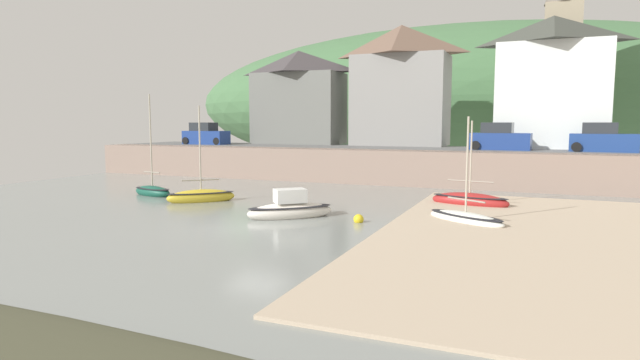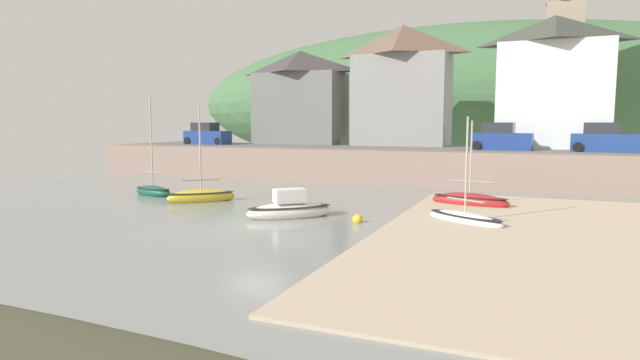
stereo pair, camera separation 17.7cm
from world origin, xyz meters
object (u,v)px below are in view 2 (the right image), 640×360
at_px(waterfront_building_right, 553,81).
at_px(church_with_spire, 564,45).
at_px(sailboat_blue_trim, 465,218).
at_px(waterfront_building_left, 300,97).
at_px(rowboat_small_beached, 290,209).
at_px(parked_car_by_wall, 501,139).
at_px(sailboat_far_left, 201,196).
at_px(sailboat_tall_mast, 153,190).
at_px(mooring_buoy, 358,219).
at_px(waterfront_building_centre, 402,85).
at_px(parked_car_near_slipway, 207,135).
at_px(sailboat_nearest_shore, 470,201).
at_px(parked_car_end_of_row, 604,140).

relative_size(waterfront_building_right, church_with_spire, 0.62).
bearing_deg(sailboat_blue_trim, waterfront_building_left, 162.39).
xyz_separation_m(waterfront_building_right, rowboat_small_beached, (-11.19, -22.68, -7.09)).
relative_size(church_with_spire, parked_car_by_wall, 3.80).
distance_m(church_with_spire, parked_car_by_wall, 11.99).
height_order(sailboat_far_left, sailboat_blue_trim, sailboat_far_left).
xyz_separation_m(sailboat_tall_mast, mooring_buoy, (14.07, -3.30, -0.15)).
relative_size(waterfront_building_centre, rowboat_small_beached, 2.64).
height_order(sailboat_tall_mast, parked_car_by_wall, sailboat_tall_mast).
relative_size(waterfront_building_right, sailboat_far_left, 1.83).
bearing_deg(parked_car_near_slipway, church_with_spire, 17.74).
xyz_separation_m(waterfront_building_centre, sailboat_blue_trim, (8.12, -20.96, -7.32)).
height_order(waterfront_building_centre, rowboat_small_beached, waterfront_building_centre).
xyz_separation_m(sailboat_tall_mast, rowboat_small_beached, (10.81, -3.41, 0.09)).
bearing_deg(sailboat_blue_trim, waterfront_building_right, 112.54).
xyz_separation_m(parked_car_near_slipway, parked_car_by_wall, (25.17, 0.00, 0.00)).
bearing_deg(sailboat_blue_trim, sailboat_tall_mast, -152.97).
height_order(sailboat_nearest_shore, parked_car_by_wall, sailboat_nearest_shore).
height_order(waterfront_building_left, parked_car_by_wall, waterfront_building_left).
height_order(sailboat_nearest_shore, sailboat_far_left, sailboat_far_left).
distance_m(church_with_spire, sailboat_nearest_shore, 23.10).
relative_size(church_with_spire, parked_car_near_slipway, 3.86).
relative_size(church_with_spire, sailboat_far_left, 2.94).
bearing_deg(church_with_spire, parked_car_by_wall, -115.40).
bearing_deg(sailboat_nearest_shore, parked_car_end_of_row, 68.66).
bearing_deg(sailboat_far_left, parked_car_near_slipway, 80.88).
bearing_deg(waterfront_building_centre, rowboat_small_beached, -88.71).
height_order(sailboat_nearest_shore, sailboat_blue_trim, sailboat_blue_trim).
xyz_separation_m(parked_car_near_slipway, parked_car_end_of_row, (31.67, 0.00, 0.00)).
xyz_separation_m(waterfront_building_left, parked_car_near_slipway, (-7.19, -4.50, -3.52)).
distance_m(rowboat_small_beached, mooring_buoy, 3.28).
bearing_deg(sailboat_nearest_shore, church_with_spire, 87.21).
bearing_deg(waterfront_building_left, rowboat_small_beached, -66.06).
distance_m(sailboat_far_left, sailboat_blue_trim, 14.28).
bearing_deg(waterfront_building_right, waterfront_building_centre, -180.00).
xyz_separation_m(waterfront_building_centre, parked_car_by_wall, (8.41, -4.50, -4.34)).
height_order(waterfront_building_centre, sailboat_tall_mast, waterfront_building_centre).
distance_m(rowboat_small_beached, parked_car_end_of_row, 23.37).
height_order(waterfront_building_left, sailboat_far_left, waterfront_building_left).
bearing_deg(parked_car_by_wall, church_with_spire, 68.86).
bearing_deg(parked_car_near_slipway, mooring_buoy, -39.87).
bearing_deg(sailboat_tall_mast, waterfront_building_centre, 75.51).
bearing_deg(sailboat_nearest_shore, waterfront_building_left, 147.43).
bearing_deg(parked_car_by_wall, sailboat_blue_trim, -86.78).
xyz_separation_m(sailboat_far_left, sailboat_blue_trim, (14.26, -0.74, -0.08)).
bearing_deg(rowboat_small_beached, waterfront_building_centre, 49.14).
distance_m(waterfront_building_right, sailboat_far_left, 27.91).
distance_m(church_with_spire, sailboat_far_left, 32.24).
bearing_deg(waterfront_building_centre, parked_car_end_of_row, -16.79).
height_order(waterfront_building_centre, sailboat_blue_trim, waterfront_building_centre).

